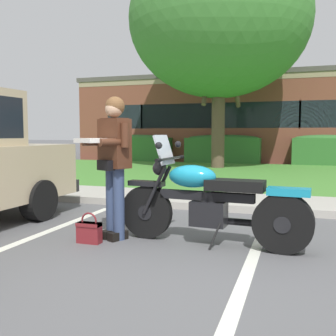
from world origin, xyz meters
The scene contains 14 objects.
ground_plane centered at (0.00, 0.00, 0.00)m, with size 140.00×140.00×0.00m, color #565659.
curb_strip centered at (0.00, 2.80, 0.06)m, with size 60.00×0.20×0.12m, color #ADA89E.
concrete_walk centered at (0.00, 3.65, 0.04)m, with size 60.00×1.50×0.08m, color #ADA89E.
grass_lawn centered at (0.00, 8.61, 0.03)m, with size 60.00×8.41×0.06m, color #478433.
stall_stripe_0 centered at (-1.93, 0.20, 0.00)m, with size 0.12×4.40×0.01m, color silver.
stall_stripe_1 centered at (0.71, 0.20, 0.00)m, with size 0.12×4.40×0.01m, color silver.
motorcycle centered at (0.28, 0.79, 0.49)m, with size 2.24×0.82×1.26m.
rider_person centered at (-0.96, 0.68, 1.01)m, with size 0.58×0.67×1.70m.
handbag centered at (-1.15, 0.42, 0.14)m, with size 0.28×0.13×0.36m.
shade_tree centered at (-1.64, 10.53, 5.24)m, with size 6.36×6.36×7.96m.
hedge_left centered at (-5.97, 13.15, 0.65)m, with size 3.35×0.90×1.24m.
hedge_center_left centered at (-1.94, 13.15, 0.65)m, with size 3.17×0.90×1.24m.
hedge_center_right centered at (2.09, 13.15, 0.65)m, with size 2.41×0.90×1.24m.
brick_building centered at (1.15, 18.16, 1.99)m, with size 20.66×9.45×3.97m.
Camera 1 is at (1.13, -3.55, 1.26)m, focal length 42.15 mm.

